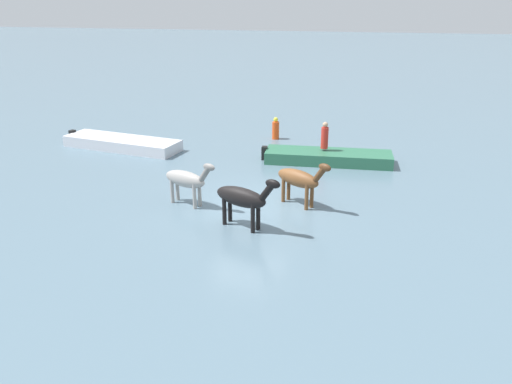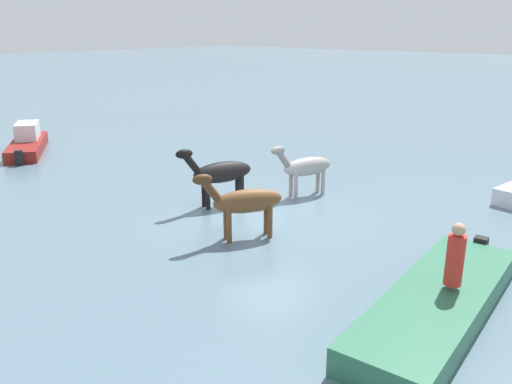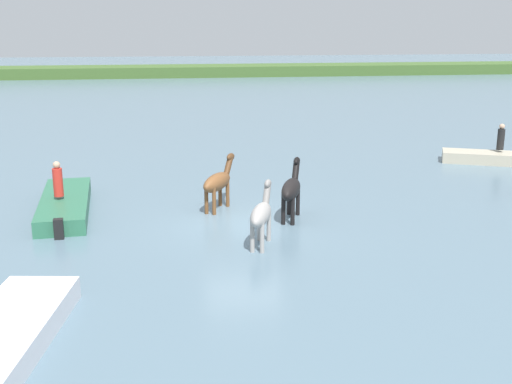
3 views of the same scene
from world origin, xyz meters
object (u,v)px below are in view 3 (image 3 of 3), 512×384
Objects in this scene: horse_rear_stallion at (218,182)px; boat_motor_center at (498,160)px; boat_tender_starboard at (65,207)px; horse_dark_mare at (291,189)px; person_spotter_bow at (501,138)px; person_helmsman_aft at (58,180)px; horse_gray_outer at (261,214)px.

horse_rear_stallion reaches higher than boat_motor_center.
horse_rear_stallion is 5.26m from boat_tender_starboard.
boat_motor_center is (13.24, 5.53, -0.80)m from horse_rear_stallion.
horse_dark_mare is 1.96× the size of person_spotter_bow.
person_helmsman_aft is at bearing 38.76° from boat_motor_center.
person_spotter_bow is at bearing -104.53° from boat_motor_center.
horse_rear_stallion is at bearing -156.83° from person_spotter_bow.
person_helmsman_aft is (-6.23, 4.06, 0.22)m from horse_gray_outer.
horse_rear_stallion is 5.32m from person_helmsman_aft.
horse_rear_stallion is 1.80× the size of person_spotter_bow.
person_spotter_bow is (18.71, 5.49, -0.02)m from person_helmsman_aft.
horse_dark_mare is 0.40× the size of boat_tender_starboard.
person_helmsman_aft is (-5.32, 0.24, 0.19)m from horse_rear_stallion.
horse_dark_mare reaches higher than person_helmsman_aft.
horse_dark_mare reaches higher than person_spotter_bow.
boat_tender_starboard is 1.17× the size of boat_motor_center.
horse_dark_mare is 13.01m from boat_motor_center.
person_helmsman_aft reaches higher than horse_gray_outer.
person_spotter_bow is (12.47, 9.55, 0.20)m from horse_gray_outer.
person_spotter_bow reaches higher than horse_gray_outer.
person_helmsman_aft reaches higher than horse_rear_stallion.
person_helmsman_aft is 1.00× the size of person_spotter_bow.
horse_dark_mare is 7.76m from person_helmsman_aft.
horse_gray_outer is 0.38× the size of boat_tender_starboard.
boat_tender_starboard is at bearing 115.74° from horse_rear_stallion.
horse_gray_outer is 7.47m from boat_tender_starboard.
boat_tender_starboard is 4.88× the size of person_spotter_bow.
horse_gray_outer is 15.71m from person_spotter_bow.
boat_motor_center is 4.18× the size of person_spotter_bow.
boat_motor_center is at bearing -127.37° from person_spotter_bow.
person_helmsman_aft reaches higher than boat_tender_starboard.
person_helmsman_aft is at bearing 140.57° from boat_tender_starboard.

